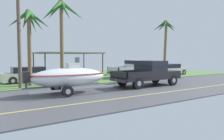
{
  "coord_description": "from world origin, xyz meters",
  "views": [
    {
      "loc": [
        -11.02,
        -10.9,
        2.23
      ],
      "look_at": [
        -2.49,
        2.24,
        1.24
      ],
      "focal_mm": 33.54,
      "sensor_mm": 36.0,
      "label": 1
    }
  ],
  "objects": [
    {
      "name": "ground",
      "position": [
        0.0,
        8.38,
        -0.01
      ],
      "size": [
        36.0,
        22.0,
        0.11
      ],
      "color": "#4C4C51"
    },
    {
      "name": "pickup_truck_towing",
      "position": [
        0.28,
        1.06,
        1.07
      ],
      "size": [
        5.56,
        2.15,
        1.93
      ],
      "color": "black",
      "rests_on": "ground"
    },
    {
      "name": "boat_on_trailer",
      "position": [
        -6.36,
        1.06,
        1.01
      ],
      "size": [
        6.07,
        2.24,
        2.21
      ],
      "color": "gray",
      "rests_on": "ground"
    },
    {
      "name": "parked_pickup_background",
      "position": [
        3.52,
        6.73,
        1.04
      ],
      "size": [
        5.57,
        2.16,
        1.88
      ],
      "color": "silver",
      "rests_on": "ground"
    },
    {
      "name": "parked_sedan_near",
      "position": [
        8.65,
        6.6,
        0.67
      ],
      "size": [
        4.55,
        1.9,
        1.38
      ],
      "color": "beige",
      "rests_on": "ground"
    },
    {
      "name": "parked_sedan_far",
      "position": [
        -7.15,
        8.04,
        0.67
      ],
      "size": [
        4.59,
        1.94,
        1.38
      ],
      "color": "beige",
      "rests_on": "ground"
    },
    {
      "name": "carport_awning",
      "position": [
        -1.5,
        13.91,
        2.65
      ],
      "size": [
        7.48,
        5.85,
        2.76
      ],
      "color": "#4C4238",
      "rests_on": "ground"
    },
    {
      "name": "palm_tree_near_left",
      "position": [
        -5.31,
        5.29,
        5.38
      ],
      "size": [
        3.09,
        3.28,
        6.71
      ],
      "color": "brown",
      "rests_on": "ground"
    },
    {
      "name": "palm_tree_near_right",
      "position": [
        -7.7,
        5.76,
        4.52
      ],
      "size": [
        3.3,
        2.88,
        5.81
      ],
      "color": "brown",
      "rests_on": "ground"
    },
    {
      "name": "palm_tree_mid",
      "position": [
        10.5,
        9.01,
        5.6
      ],
      "size": [
        3.2,
        3.08,
        7.16
      ],
      "color": "brown",
      "rests_on": "ground"
    },
    {
      "name": "utility_pole",
      "position": [
        -8.52,
        4.6,
        4.3
      ],
      "size": [
        0.24,
        1.8,
        8.3
      ],
      "color": "brown",
      "rests_on": "ground"
    }
  ]
}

